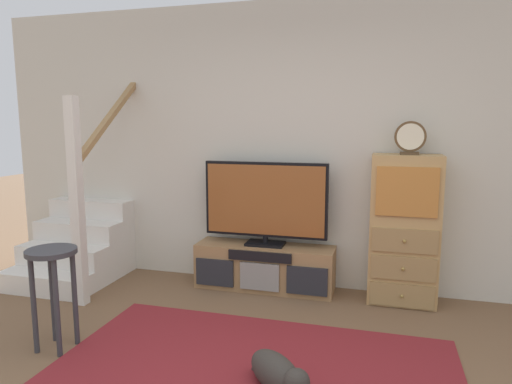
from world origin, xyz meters
The scene contains 9 objects.
back_wall centered at (0.00, 2.46, 1.35)m, with size 6.40×0.12×2.70m, color beige.
area_rug centered at (0.00, 0.60, 0.01)m, with size 2.60×1.80×0.01m, color maroon.
media_console centered at (-0.30, 2.19, 0.21)m, with size 1.32×0.38×0.42m.
television centered at (-0.30, 2.22, 0.84)m, with size 1.17×0.22×0.79m.
side_cabinet centered at (0.95, 2.20, 0.65)m, with size 0.58×0.38×1.31m.
desk_clock centered at (0.96, 2.19, 1.45)m, with size 0.26×0.08×0.28m.
staircase centered at (-2.24, 2.20, 0.37)m, with size 1.00×1.36×2.20m.
bar_stool_near centered at (-1.42, 0.66, 0.54)m, with size 0.34×0.34×0.72m.
dog centered at (0.20, 0.56, 0.12)m, with size 0.46×0.44×0.23m.
Camera 1 is at (0.75, -1.88, 1.58)m, focal length 32.08 mm.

